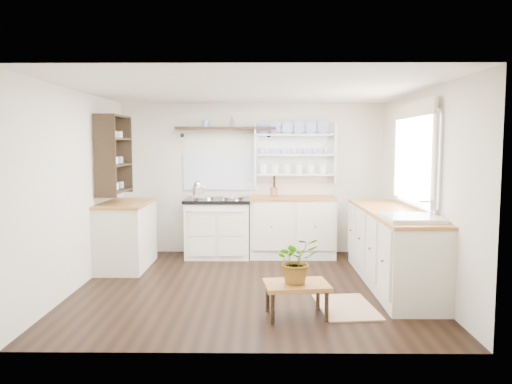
% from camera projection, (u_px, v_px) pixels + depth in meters
% --- Properties ---
extents(floor, '(4.00, 3.80, 0.01)m').
position_uv_depth(floor, '(250.00, 286.00, 5.92)').
color(floor, black).
rests_on(floor, ground).
extents(wall_back, '(4.00, 0.02, 2.30)m').
position_uv_depth(wall_back, '(252.00, 178.00, 7.70)').
color(wall_back, beige).
rests_on(wall_back, ground).
extents(wall_right, '(0.02, 3.80, 2.30)m').
position_uv_depth(wall_right, '(421.00, 190.00, 5.79)').
color(wall_right, beige).
rests_on(wall_right, ground).
extents(wall_left, '(0.02, 3.80, 2.30)m').
position_uv_depth(wall_left, '(79.00, 190.00, 5.82)').
color(wall_left, beige).
rests_on(wall_left, ground).
extents(ceiling, '(4.00, 3.80, 0.01)m').
position_uv_depth(ceiling, '(249.00, 90.00, 5.69)').
color(ceiling, white).
rests_on(ceiling, wall_back).
extents(window, '(0.08, 1.55, 1.22)m').
position_uv_depth(window, '(414.00, 154.00, 5.90)').
color(window, white).
rests_on(window, wall_right).
extents(aga_cooker, '(0.97, 0.68, 0.90)m').
position_uv_depth(aga_cooker, '(218.00, 227.00, 7.44)').
color(aga_cooker, white).
rests_on(aga_cooker, floor).
extents(back_cabinets, '(1.27, 0.63, 0.90)m').
position_uv_depth(back_cabinets, '(292.00, 226.00, 7.46)').
color(back_cabinets, beige).
rests_on(back_cabinets, floor).
extents(right_cabinets, '(0.62, 2.43, 0.90)m').
position_uv_depth(right_cabinets, '(392.00, 247.00, 5.96)').
color(right_cabinets, beige).
rests_on(right_cabinets, floor).
extents(belfast_sink, '(0.55, 0.60, 0.45)m').
position_uv_depth(belfast_sink, '(412.00, 229.00, 5.18)').
color(belfast_sink, white).
rests_on(belfast_sink, right_cabinets).
extents(left_cabinets, '(0.62, 1.13, 0.90)m').
position_uv_depth(left_cabinets, '(126.00, 234.00, 6.78)').
color(left_cabinets, beige).
rests_on(left_cabinets, floor).
extents(plate_rack, '(1.20, 0.22, 0.90)m').
position_uv_depth(plate_rack, '(295.00, 152.00, 7.61)').
color(plate_rack, white).
rests_on(plate_rack, wall_back).
extents(high_shelf, '(1.50, 0.29, 0.16)m').
position_uv_depth(high_shelf, '(226.00, 129.00, 7.51)').
color(high_shelf, black).
rests_on(high_shelf, wall_back).
extents(left_shelving, '(0.28, 0.80, 1.05)m').
position_uv_depth(left_shelving, '(114.00, 154.00, 6.68)').
color(left_shelving, black).
rests_on(left_shelving, wall_left).
extents(kettle, '(0.17, 0.17, 0.21)m').
position_uv_depth(kettle, '(198.00, 188.00, 7.27)').
color(kettle, silver).
rests_on(kettle, aga_cooker).
extents(utensil_crock, '(0.10, 0.10, 0.12)m').
position_uv_depth(utensil_crock, '(274.00, 191.00, 7.49)').
color(utensil_crock, brown).
rests_on(utensil_crock, back_cabinets).
extents(center_table, '(0.67, 0.52, 0.34)m').
position_uv_depth(center_table, '(296.00, 288.00, 4.85)').
color(center_table, brown).
rests_on(center_table, floor).
extents(potted_plant, '(0.49, 0.46, 0.45)m').
position_uv_depth(potted_plant, '(297.00, 260.00, 4.82)').
color(potted_plant, '#3F7233').
rests_on(potted_plant, center_table).
extents(floor_rug, '(0.63, 0.90, 0.02)m').
position_uv_depth(floor_rug, '(346.00, 307.00, 5.14)').
color(floor_rug, '#8E7053').
rests_on(floor_rug, floor).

